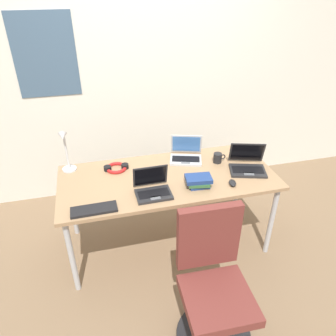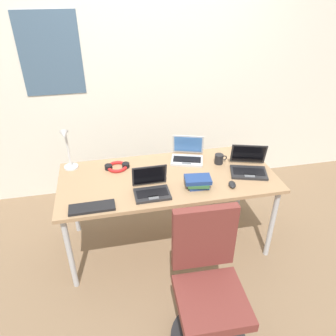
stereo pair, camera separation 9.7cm
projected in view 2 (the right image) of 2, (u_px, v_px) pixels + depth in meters
ground_plane at (168, 241)px, 3.09m from camera, size 12.00×12.00×0.00m
wall_back at (146, 74)px, 3.34m from camera, size 6.00×0.13×2.60m
desk at (168, 182)px, 2.74m from camera, size 1.80×0.80×0.74m
desk_lamp at (68, 149)px, 2.70m from camera, size 0.12×0.18×0.40m
laptop_back_right at (249, 167)px, 2.75m from camera, size 0.36×0.34×0.22m
laptop_by_keyboard at (187, 155)px, 2.93m from camera, size 0.34×0.31×0.21m
laptop_back_left at (151, 188)px, 2.48m from camera, size 0.27×0.23×0.20m
external_keyboard at (92, 208)px, 2.33m from camera, size 0.33×0.12×0.02m
computer_mouse at (232, 184)px, 2.57m from camera, size 0.08×0.11×0.03m
cell_phone at (150, 174)px, 2.72m from camera, size 0.11×0.15×0.01m
headphones at (117, 167)px, 2.81m from camera, size 0.21×0.18×0.04m
pill_bottle at (246, 156)px, 2.92m from camera, size 0.04×0.04×0.08m
book_stack at (198, 182)px, 2.55m from camera, size 0.22×0.18×0.08m
coffee_mug at (219, 159)px, 2.87m from camera, size 0.11×0.08×0.09m
office_chair at (208, 293)px, 2.13m from camera, size 0.52×0.55×0.97m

